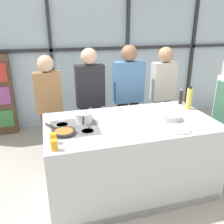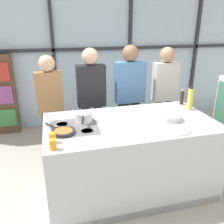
% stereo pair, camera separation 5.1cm
% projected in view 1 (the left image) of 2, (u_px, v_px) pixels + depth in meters
% --- Properties ---
extents(ground_plane, '(18.00, 18.00, 0.00)m').
position_uv_depth(ground_plane, '(128.00, 186.00, 3.12)').
color(ground_plane, '#ADA89E').
extents(back_window_wall, '(6.40, 0.10, 2.80)m').
position_uv_depth(back_window_wall, '(91.00, 56.00, 4.76)').
color(back_window_wall, silver).
rests_on(back_window_wall, ground_plane).
extents(demo_island, '(2.00, 1.09, 0.93)m').
position_uv_depth(demo_island, '(129.00, 156.00, 2.96)').
color(demo_island, silver).
rests_on(demo_island, ground_plane).
extents(spectator_far_left, '(0.37, 0.23, 1.62)m').
position_uv_depth(spectator_far_left, '(49.00, 103.00, 3.40)').
color(spectator_far_left, '#47382D').
rests_on(spectator_far_left, ground_plane).
extents(spectator_center_left, '(0.42, 0.24, 1.70)m').
position_uv_depth(spectator_center_left, '(90.00, 97.00, 3.54)').
color(spectator_center_left, '#232838').
rests_on(spectator_center_left, ground_plane).
extents(spectator_center_right, '(0.46, 0.24, 1.73)m').
position_uv_depth(spectator_center_right, '(128.00, 94.00, 3.69)').
color(spectator_center_right, black).
rests_on(spectator_center_right, ground_plane).
extents(spectator_far_right, '(0.39, 0.24, 1.68)m').
position_uv_depth(spectator_far_right, '(163.00, 92.00, 3.85)').
color(spectator_far_right, '#232838').
rests_on(spectator_far_right, ground_plane).
extents(frying_pan, '(0.31, 0.39, 0.04)m').
position_uv_depth(frying_pan, '(64.00, 132.00, 2.48)').
color(frying_pan, '#232326').
rests_on(frying_pan, demo_island).
extents(saucepan, '(0.20, 0.37, 0.12)m').
position_uv_depth(saucepan, '(84.00, 117.00, 2.75)').
color(saucepan, silver).
rests_on(saucepan, demo_island).
extents(white_plate, '(0.28, 0.28, 0.01)m').
position_uv_depth(white_plate, '(178.00, 129.00, 2.57)').
color(white_plate, white).
rests_on(white_plate, demo_island).
extents(mixing_bowl, '(0.28, 0.28, 0.07)m').
position_uv_depth(mixing_bowl, '(169.00, 116.00, 2.83)').
color(mixing_bowl, silver).
rests_on(mixing_bowl, demo_island).
extents(oil_bottle, '(0.08, 0.08, 0.31)m').
position_uv_depth(oil_bottle, '(189.00, 98.00, 3.15)').
color(oil_bottle, '#E0CC4C').
rests_on(oil_bottle, demo_island).
extents(pepper_grinder, '(0.05, 0.05, 0.22)m').
position_uv_depth(pepper_grinder, '(181.00, 97.00, 3.36)').
color(pepper_grinder, '#332319').
rests_on(pepper_grinder, demo_island).
extents(juice_glass_near, '(0.07, 0.07, 0.10)m').
position_uv_depth(juice_glass_near, '(54.00, 145.00, 2.15)').
color(juice_glass_near, orange).
rests_on(juice_glass_near, demo_island).
extents(juice_glass_far, '(0.07, 0.07, 0.10)m').
position_uv_depth(juice_glass_far, '(53.00, 138.00, 2.27)').
color(juice_glass_far, orange).
rests_on(juice_glass_far, demo_island).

